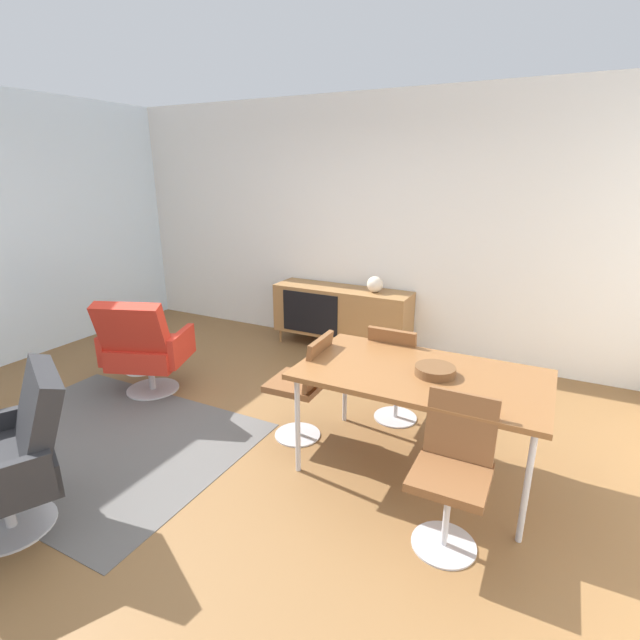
{
  "coord_description": "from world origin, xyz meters",
  "views": [
    {
      "loc": [
        2.02,
        -2.45,
        2.01
      ],
      "look_at": [
        0.33,
        0.82,
        0.83
      ],
      "focal_mm": 26.37,
      "sensor_mm": 36.0,
      "label": 1
    }
  ],
  "objects_px": {
    "sideboard": "(341,312)",
    "dining_chair_near_window": "(304,383)",
    "side_table_round": "(138,342)",
    "fruit_bowl": "(135,320)",
    "dining_chair_front_right": "(453,468)",
    "lounge_chair_red": "(144,347)",
    "dining_chair_back_left": "(396,370)",
    "vase_cobalt": "(375,284)",
    "wooden_bowl_on_table": "(435,371)",
    "armchair_black_shell": "(10,455)",
    "dining_table": "(421,378)"
  },
  "relations": [
    {
      "from": "sideboard",
      "to": "dining_chair_near_window",
      "type": "bearing_deg",
      "value": -73.43
    },
    {
      "from": "side_table_round",
      "to": "fruit_bowl",
      "type": "height_order",
      "value": "fruit_bowl"
    },
    {
      "from": "dining_chair_front_right",
      "to": "fruit_bowl",
      "type": "height_order",
      "value": "dining_chair_front_right"
    },
    {
      "from": "lounge_chair_red",
      "to": "dining_chair_back_left",
      "type": "bearing_deg",
      "value": 14.11
    },
    {
      "from": "dining_chair_back_left",
      "to": "vase_cobalt",
      "type": "bearing_deg",
      "value": 117.5
    },
    {
      "from": "vase_cobalt",
      "to": "dining_chair_front_right",
      "type": "height_order",
      "value": "vase_cobalt"
    },
    {
      "from": "dining_chair_front_right",
      "to": "lounge_chair_red",
      "type": "height_order",
      "value": "lounge_chair_red"
    },
    {
      "from": "dining_chair_front_right",
      "to": "dining_chair_near_window",
      "type": "xyz_separation_m",
      "value": [
        -1.24,
        0.56,
        0.0
      ]
    },
    {
      "from": "wooden_bowl_on_table",
      "to": "fruit_bowl",
      "type": "bearing_deg",
      "value": 173.7
    },
    {
      "from": "vase_cobalt",
      "to": "armchair_black_shell",
      "type": "bearing_deg",
      "value": -103.65
    },
    {
      "from": "dining_chair_front_right",
      "to": "armchair_black_shell",
      "type": "relative_size",
      "value": 0.9
    },
    {
      "from": "lounge_chair_red",
      "to": "armchair_black_shell",
      "type": "relative_size",
      "value": 1.0
    },
    {
      "from": "dining_chair_back_left",
      "to": "lounge_chair_red",
      "type": "bearing_deg",
      "value": -165.89
    },
    {
      "from": "wooden_bowl_on_table",
      "to": "dining_chair_near_window",
      "type": "relative_size",
      "value": 0.3
    },
    {
      "from": "sideboard",
      "to": "fruit_bowl",
      "type": "distance_m",
      "value": 2.23
    },
    {
      "from": "dining_chair_back_left",
      "to": "armchair_black_shell",
      "type": "bearing_deg",
      "value": -126.11
    },
    {
      "from": "wooden_bowl_on_table",
      "to": "armchair_black_shell",
      "type": "relative_size",
      "value": 0.27
    },
    {
      "from": "sideboard",
      "to": "wooden_bowl_on_table",
      "type": "height_order",
      "value": "wooden_bowl_on_table"
    },
    {
      "from": "dining_chair_back_left",
      "to": "sideboard",
      "type": "bearing_deg",
      "value": 129.15
    },
    {
      "from": "vase_cobalt",
      "to": "lounge_chair_red",
      "type": "relative_size",
      "value": 0.19
    },
    {
      "from": "sideboard",
      "to": "armchair_black_shell",
      "type": "height_order",
      "value": "armchair_black_shell"
    },
    {
      "from": "sideboard",
      "to": "wooden_bowl_on_table",
      "type": "distance_m",
      "value": 2.49
    },
    {
      "from": "side_table_round",
      "to": "dining_chair_back_left",
      "type": "bearing_deg",
      "value": 4.64
    },
    {
      "from": "fruit_bowl",
      "to": "wooden_bowl_on_table",
      "type": "bearing_deg",
      "value": -6.3
    },
    {
      "from": "vase_cobalt",
      "to": "wooden_bowl_on_table",
      "type": "distance_m",
      "value": 2.24
    },
    {
      "from": "lounge_chair_red",
      "to": "dining_table",
      "type": "bearing_deg",
      "value": -0.07
    },
    {
      "from": "dining_chair_near_window",
      "to": "lounge_chair_red",
      "type": "xyz_separation_m",
      "value": [
        -1.67,
        0.0,
        -0.0
      ]
    },
    {
      "from": "vase_cobalt",
      "to": "wooden_bowl_on_table",
      "type": "xyz_separation_m",
      "value": [
        1.15,
        -1.93,
        -0.04
      ]
    },
    {
      "from": "dining_chair_near_window",
      "to": "armchair_black_shell",
      "type": "xyz_separation_m",
      "value": [
        -1.02,
        -1.59,
        -0.0
      ]
    },
    {
      "from": "vase_cobalt",
      "to": "dining_chair_near_window",
      "type": "distance_m",
      "value": 1.96
    },
    {
      "from": "dining_chair_front_right",
      "to": "armchair_black_shell",
      "type": "distance_m",
      "value": 2.48
    },
    {
      "from": "dining_chair_back_left",
      "to": "armchair_black_shell",
      "type": "height_order",
      "value": "armchair_black_shell"
    },
    {
      "from": "vase_cobalt",
      "to": "dining_chair_front_right",
      "type": "distance_m",
      "value": 2.88
    },
    {
      "from": "sideboard",
      "to": "wooden_bowl_on_table",
      "type": "xyz_separation_m",
      "value": [
        1.55,
        -1.93,
        0.33
      ]
    },
    {
      "from": "side_table_round",
      "to": "fruit_bowl",
      "type": "distance_m",
      "value": 0.23
    },
    {
      "from": "wooden_bowl_on_table",
      "to": "side_table_round",
      "type": "relative_size",
      "value": 0.5
    },
    {
      "from": "dining_chair_front_right",
      "to": "armchair_black_shell",
      "type": "bearing_deg",
      "value": -155.63
    },
    {
      "from": "sideboard",
      "to": "vase_cobalt",
      "type": "height_order",
      "value": "vase_cobalt"
    },
    {
      "from": "dining_table",
      "to": "fruit_bowl",
      "type": "xyz_separation_m",
      "value": [
        -3.04,
        0.34,
        -0.14
      ]
    },
    {
      "from": "vase_cobalt",
      "to": "side_table_round",
      "type": "xyz_separation_m",
      "value": [
        -1.98,
        -1.58,
        -0.49
      ]
    },
    {
      "from": "armchair_black_shell",
      "to": "dining_chair_front_right",
      "type": "bearing_deg",
      "value": 24.37
    },
    {
      "from": "dining_chair_front_right",
      "to": "dining_chair_back_left",
      "type": "distance_m",
      "value": 1.32
    },
    {
      "from": "armchair_black_shell",
      "to": "dining_chair_back_left",
      "type": "bearing_deg",
      "value": 53.89
    },
    {
      "from": "sideboard",
      "to": "dining_chair_front_right",
      "type": "height_order",
      "value": "dining_chair_front_right"
    },
    {
      "from": "wooden_bowl_on_table",
      "to": "side_table_round",
      "type": "xyz_separation_m",
      "value": [
        -3.13,
        0.34,
        -0.45
      ]
    },
    {
      "from": "sideboard",
      "to": "dining_chair_back_left",
      "type": "distance_m",
      "value": 1.76
    },
    {
      "from": "fruit_bowl",
      "to": "side_table_round",
      "type": "bearing_deg",
      "value": -96.74
    },
    {
      "from": "dining_table",
      "to": "dining_chair_near_window",
      "type": "relative_size",
      "value": 1.87
    },
    {
      "from": "dining_chair_front_right",
      "to": "fruit_bowl",
      "type": "bearing_deg",
      "value": 165.1
    },
    {
      "from": "sideboard",
      "to": "dining_chair_near_window",
      "type": "relative_size",
      "value": 1.87
    }
  ]
}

